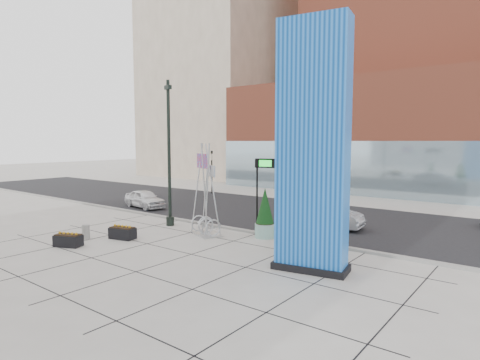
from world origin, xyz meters
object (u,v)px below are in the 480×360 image
Objects in this scene: blue_pylon at (313,151)px; car_silver_mid at (323,215)px; overhead_street_sign at (268,170)px; car_white_west at (145,199)px; concrete_bollard at (86,232)px; lamp_post at (169,167)px; public_art_sculpture at (206,210)px.

blue_pylon reaches higher than car_silver_mid.
car_white_west is at bearing 154.76° from overhead_street_sign.
car_white_west reaches higher than concrete_bollard.
concrete_bollard is at bearing -177.64° from blue_pylon.
overhead_street_sign is 4.89m from car_silver_mid.
car_white_west is (-5.27, 8.05, 0.30)m from concrete_bollard.
public_art_sculpture is at bearing -6.18° from lamp_post.
blue_pylon reaches higher than public_art_sculpture.
concrete_bollard is 0.16× the size of car_silver_mid.
public_art_sculpture reaches higher than car_white_west.
blue_pylon is 2.10× the size of car_silver_mid.
overhead_street_sign is (6.16, 1.17, 0.03)m from lamp_post.
blue_pylon reaches higher than car_white_west.
overhead_street_sign is (7.13, 6.05, 3.13)m from concrete_bollard.
blue_pylon is 5.68m from overhead_street_sign.
public_art_sculpture is at bearing 135.93° from car_silver_mid.
public_art_sculpture is 6.65× the size of concrete_bollard.
lamp_post is at bearing 78.83° from concrete_bollard.
concrete_bollard is 0.19× the size of car_white_west.
car_silver_mid is at bearing 74.93° from public_art_sculpture.
car_silver_mid is at bearing 102.38° from blue_pylon.
concrete_bollard is 9.63m from car_white_west.
public_art_sculpture is 1.08× the size of car_silver_mid.
car_silver_mid is at bearing -73.74° from car_white_west.
car_silver_mid is (1.29, 3.83, -2.76)m from overhead_street_sign.
car_silver_mid is (8.42, 9.88, 0.38)m from concrete_bollard.
lamp_post is at bearing -108.32° from car_white_west.
overhead_street_sign reaches higher than concrete_bollard.
concrete_bollard is 9.86m from overhead_street_sign.
lamp_post is 2.17× the size of car_white_west.
lamp_post reaches higher than overhead_street_sign.
public_art_sculpture reaches higher than overhead_street_sign.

